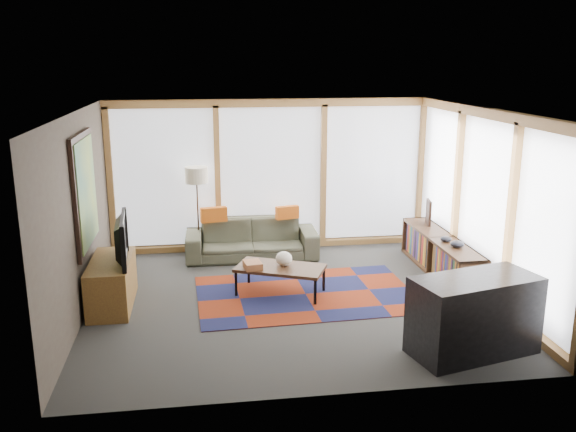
{
  "coord_description": "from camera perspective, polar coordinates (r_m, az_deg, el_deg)",
  "views": [
    {
      "loc": [
        -1.19,
        -7.81,
        3.25
      ],
      "look_at": [
        0.0,
        0.4,
        1.1
      ],
      "focal_mm": 38.0,
      "sensor_mm": 36.0,
      "label": 1
    }
  ],
  "objects": [
    {
      "name": "coffee_table",
      "position": [
        8.68,
        -0.72,
        -6.03
      ],
      "size": [
        1.36,
        1.06,
        0.41
      ],
      "primitive_type": null,
      "rotation": [
        0.0,
        0.0,
        -0.42
      ],
      "color": "#351E10",
      "rests_on": "ground"
    },
    {
      "name": "pillow_right",
      "position": [
        10.22,
        -0.08,
        0.34
      ],
      "size": [
        0.41,
        0.2,
        0.22
      ],
      "primitive_type": "cube",
      "rotation": [
        0.0,
        0.0,
        0.22
      ],
      "color": "#B75113",
      "rests_on": "sofa"
    },
    {
      "name": "floor_lamp",
      "position": [
        10.32,
        -8.43,
        0.41
      ],
      "size": [
        0.38,
        0.38,
        1.52
      ],
      "primitive_type": null,
      "color": "#302218",
      "rests_on": "ground"
    },
    {
      "name": "rug",
      "position": [
        8.72,
        1.66,
        -7.32
      ],
      "size": [
        3.11,
        2.07,
        0.01
      ],
      "primitive_type": "cube",
      "rotation": [
        0.0,
        0.0,
        0.04
      ],
      "color": "maroon",
      "rests_on": "ground"
    },
    {
      "name": "bookshelf",
      "position": [
        9.72,
        14.09,
        -3.6
      ],
      "size": [
        0.43,
        2.39,
        0.6
      ],
      "primitive_type": null,
      "color": "#351E10",
      "rests_on": "ground"
    },
    {
      "name": "sofa",
      "position": [
        10.22,
        -3.42,
        -2.16
      ],
      "size": [
        2.2,
        0.9,
        0.64
      ],
      "primitive_type": "imported",
      "rotation": [
        0.0,
        0.0,
        -0.02
      ],
      "color": "#3F4031",
      "rests_on": "ground"
    },
    {
      "name": "bowl_b",
      "position": [
        9.39,
        14.56,
        -2.09
      ],
      "size": [
        0.2,
        0.2,
        0.08
      ],
      "primitive_type": "ellipsoid",
      "rotation": [
        0.0,
        0.0,
        -0.2
      ],
      "color": "black",
      "rests_on": "bookshelf"
    },
    {
      "name": "vase",
      "position": [
        8.62,
        -0.39,
        -4.01
      ],
      "size": [
        0.26,
        0.26,
        0.2
      ],
      "primitive_type": "ellipsoid",
      "rotation": [
        0.0,
        0.0,
        0.1
      ],
      "color": "silver",
      "rests_on": "coffee_table"
    },
    {
      "name": "ground",
      "position": [
        8.54,
        0.39,
        -7.83
      ],
      "size": [
        5.5,
        5.5,
        0.0
      ],
      "primitive_type": "plane",
      "color": "#2F2E2C",
      "rests_on": "ground"
    },
    {
      "name": "tv_console",
      "position": [
        8.58,
        -16.16,
        -6.05
      ],
      "size": [
        0.53,
        1.27,
        0.64
      ],
      "primitive_type": "cube",
      "color": "brown",
      "rests_on": "ground"
    },
    {
      "name": "bar_counter",
      "position": [
        7.25,
        17.01,
        -8.89
      ],
      "size": [
        1.54,
        0.99,
        0.9
      ],
      "primitive_type": "cube",
      "rotation": [
        0.0,
        0.0,
        0.25
      ],
      "color": "black",
      "rests_on": "ground"
    },
    {
      "name": "television",
      "position": [
        8.34,
        -15.81,
        -2.1
      ],
      "size": [
        0.22,
        1.07,
        0.61
      ],
      "primitive_type": "imported",
      "rotation": [
        0.0,
        0.0,
        1.65
      ],
      "color": "black",
      "rests_on": "tv_console"
    },
    {
      "name": "pillow_left",
      "position": [
        10.11,
        -6.97,
        0.14
      ],
      "size": [
        0.45,
        0.21,
        0.24
      ],
      "primitive_type": "cube",
      "rotation": [
        0.0,
        0.0,
        0.19
      ],
      "color": "#B75113",
      "rests_on": "sofa"
    },
    {
      "name": "book_stack",
      "position": [
        8.54,
        -3.32,
        -4.6
      ],
      "size": [
        0.27,
        0.32,
        0.1
      ],
      "primitive_type": "cube",
      "rotation": [
        0.0,
        0.0,
        0.14
      ],
      "color": "brown",
      "rests_on": "coffee_table"
    },
    {
      "name": "room_envelope",
      "position": [
        8.71,
        3.07,
        3.19
      ],
      "size": [
        5.52,
        5.02,
        2.62
      ],
      "color": "#3C312B",
      "rests_on": "ground"
    },
    {
      "name": "bowl_a",
      "position": [
        9.15,
        15.55,
        -2.55
      ],
      "size": [
        0.21,
        0.21,
        0.1
      ],
      "primitive_type": "ellipsoid",
      "rotation": [
        0.0,
        0.0,
        -0.07
      ],
      "color": "black",
      "rests_on": "bookshelf"
    },
    {
      "name": "shelf_picture",
      "position": [
        10.26,
        13.01,
        0.34
      ],
      "size": [
        0.1,
        0.31,
        0.41
      ],
      "primitive_type": "cube",
      "rotation": [
        0.0,
        0.0,
        -0.19
      ],
      "color": "black",
      "rests_on": "bookshelf"
    }
  ]
}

